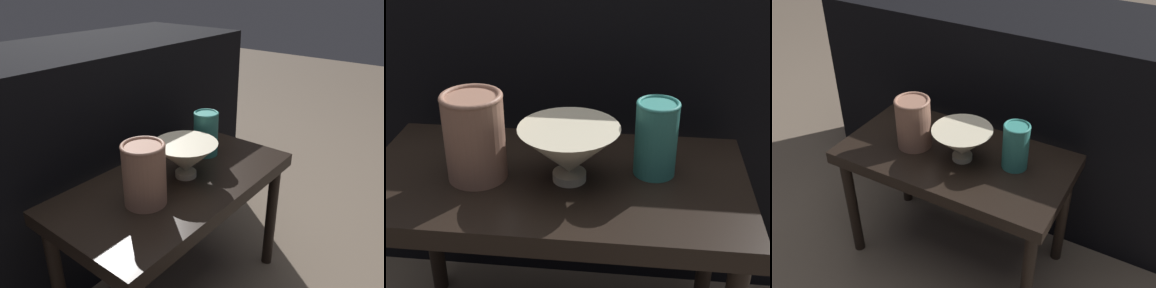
# 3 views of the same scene
# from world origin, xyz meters

# --- Properties ---
(table) EXTENTS (0.71, 0.37, 0.43)m
(table) POSITION_xyz_m (0.00, 0.00, 0.38)
(table) COLOR black
(table) RESTS_ON ground_plane
(couch_backdrop) EXTENTS (1.42, 0.50, 0.74)m
(couch_backdrop) POSITION_xyz_m (0.00, 0.49, 0.37)
(couch_backdrop) COLOR black
(couch_backdrop) RESTS_ON ground_plane
(bowl) EXTENTS (0.18, 0.18, 0.10)m
(bowl) POSITION_xyz_m (0.03, -0.01, 0.49)
(bowl) COLOR beige
(bowl) RESTS_ON table
(vase_textured_left) EXTENTS (0.11, 0.11, 0.16)m
(vase_textured_left) POSITION_xyz_m (-0.14, -0.02, 0.52)
(vase_textured_left) COLOR #996B56
(vase_textured_left) RESTS_ON table
(vase_colorful_right) EXTENTS (0.08, 0.08, 0.14)m
(vase_colorful_right) POSITION_xyz_m (0.18, 0.03, 0.51)
(vase_colorful_right) COLOR teal
(vase_colorful_right) RESTS_ON table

